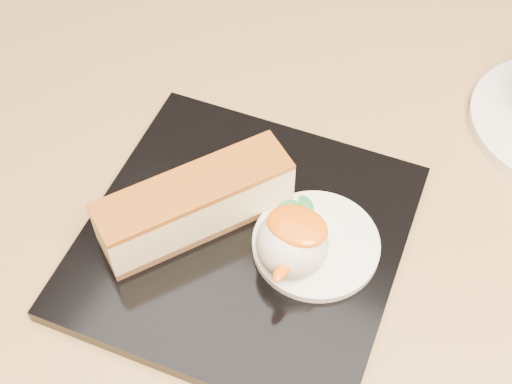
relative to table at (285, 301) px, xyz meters
The scene contains 7 objects.
table is the anchor object (origin of this frame).
dessert_plate 0.17m from the table, 108.08° to the right, with size 0.22×0.22×0.01m, color black.
cheesecake 0.20m from the table, 133.50° to the right, with size 0.11×0.14×0.04m.
cream_smear 0.18m from the table, 44.56° to the right, with size 0.09×0.09×0.01m, color white.
ice_cream_scoop 0.20m from the table, 65.76° to the right, with size 0.05×0.05×0.05m, color white.
mango_sauce 0.22m from the table, 63.14° to the right, with size 0.04×0.03×0.01m, color #F76307.
mint_sprig 0.17m from the table, 61.50° to the right, with size 0.03×0.02×0.00m.
Camera 1 is at (0.12, -0.29, 1.16)m, focal length 50.00 mm.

